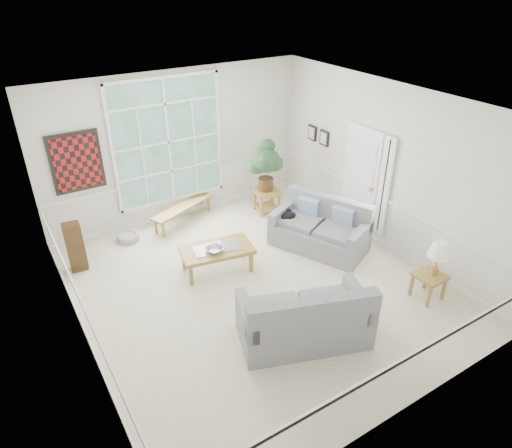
{
  "coord_description": "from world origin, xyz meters",
  "views": [
    {
      "loc": [
        -3.24,
        -5.17,
        4.66
      ],
      "look_at": [
        0.1,
        0.2,
        1.05
      ],
      "focal_mm": 32.0,
      "sensor_mm": 36.0,
      "label": 1
    }
  ],
  "objects_px": {
    "loveseat_right": "(320,226)",
    "loveseat_front": "(304,311)",
    "coffee_table": "(217,259)",
    "side_table": "(428,286)",
    "end_table": "(267,201)"
  },
  "relations": [
    {
      "from": "loveseat_right",
      "to": "loveseat_front",
      "type": "distance_m",
      "value": 2.44
    },
    {
      "from": "loveseat_right",
      "to": "coffee_table",
      "type": "relative_size",
      "value": 1.42
    },
    {
      "from": "loveseat_right",
      "to": "end_table",
      "type": "xyz_separation_m",
      "value": [
        -0.04,
        1.73,
        -0.22
      ]
    },
    {
      "from": "loveseat_right",
      "to": "loveseat_front",
      "type": "height_order",
      "value": "loveseat_front"
    },
    {
      "from": "side_table",
      "to": "loveseat_right",
      "type": "bearing_deg",
      "value": 104.45
    },
    {
      "from": "loveseat_right",
      "to": "end_table",
      "type": "distance_m",
      "value": 1.74
    },
    {
      "from": "coffee_table",
      "to": "side_table",
      "type": "xyz_separation_m",
      "value": [
        2.49,
        -2.43,
        -0.01
      ]
    },
    {
      "from": "loveseat_right",
      "to": "loveseat_front",
      "type": "bearing_deg",
      "value": -158.74
    },
    {
      "from": "loveseat_front",
      "to": "side_table",
      "type": "distance_m",
      "value": 2.27
    },
    {
      "from": "coffee_table",
      "to": "side_table",
      "type": "height_order",
      "value": "coffee_table"
    },
    {
      "from": "coffee_table",
      "to": "loveseat_right",
      "type": "bearing_deg",
      "value": 0.25
    },
    {
      "from": "loveseat_right",
      "to": "side_table",
      "type": "distance_m",
      "value": 2.16
    },
    {
      "from": "coffee_table",
      "to": "end_table",
      "type": "height_order",
      "value": "end_table"
    },
    {
      "from": "loveseat_front",
      "to": "end_table",
      "type": "relative_size",
      "value": 3.57
    },
    {
      "from": "end_table",
      "to": "side_table",
      "type": "relative_size",
      "value": 1.13
    }
  ]
}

